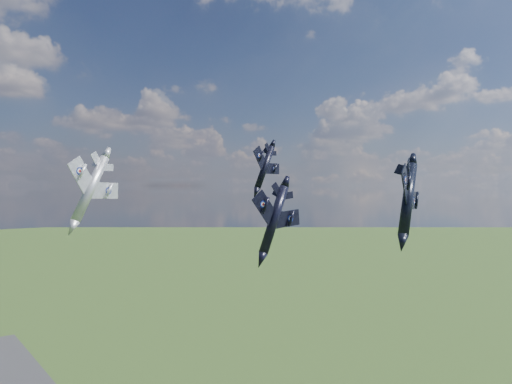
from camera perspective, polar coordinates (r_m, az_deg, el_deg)
jet_lead_navy at (r=81.38m, az=2.07°, el=-3.15°), size 12.27×16.27×7.51m
jet_right_navy at (r=76.11m, az=16.96°, el=-0.77°), size 17.16×19.36×8.40m
jet_high_navy at (r=99.72m, az=1.00°, el=2.85°), size 12.24×14.95×6.89m
jet_left_silver at (r=85.08m, az=-18.41°, el=0.36°), size 16.52×19.24×8.65m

